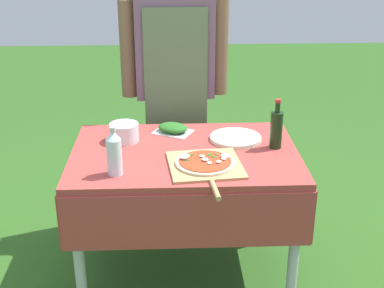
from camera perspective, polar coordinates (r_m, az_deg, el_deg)
The scene contains 9 objects.
ground_plane at distance 3.13m, azimuth -0.70°, elevation -13.80°, with size 12.00×12.00×0.00m, color #2D5B1E.
prep_table at distance 2.79m, azimuth -0.76°, elevation -2.84°, with size 1.18×0.81×0.77m.
person_cook at distance 3.27m, azimuth -1.86°, elevation 7.84°, with size 0.65×0.23×1.73m.
pizza_on_peel at distance 2.57m, azimuth 1.43°, elevation -2.16°, with size 0.38×0.54×0.05m.
oil_bottle at distance 2.78m, azimuth 8.98°, elevation 1.61°, with size 0.06×0.06×0.26m.
water_bottle at distance 2.48m, azimuth -8.31°, elevation -0.89°, with size 0.07×0.07×0.24m.
herb_container at distance 2.97m, azimuth -2.05°, elevation 1.68°, with size 0.25×0.22×0.05m.
mixing_tub at distance 2.88m, azimuth -7.23°, elevation 1.25°, with size 0.15×0.15×0.10m, color silver.
plate_stack at distance 2.89m, azimuth 4.67°, elevation 0.63°, with size 0.28×0.28×0.02m.
Camera 1 is at (-0.07, -2.51, 1.88)m, focal length 50.00 mm.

